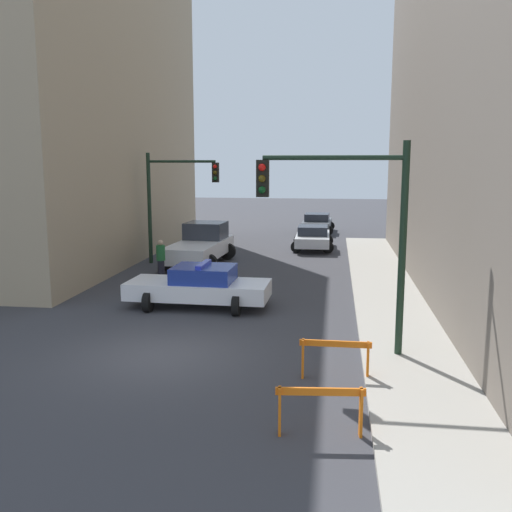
% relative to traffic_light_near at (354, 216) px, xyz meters
% --- Properties ---
extents(ground_plane, '(120.00, 120.00, 0.00)m').
position_rel_traffic_light_near_xyz_m(ground_plane, '(-4.73, -0.60, -3.53)').
color(ground_plane, '#38383D').
extents(sidewalk_right, '(2.40, 44.00, 0.12)m').
position_rel_traffic_light_near_xyz_m(sidewalk_right, '(1.47, -0.60, -3.47)').
color(sidewalk_right, '#9E998E').
rests_on(sidewalk_right, ground_plane).
extents(building_corner_left, '(14.00, 20.00, 16.72)m').
position_rel_traffic_light_near_xyz_m(building_corner_left, '(-16.73, 13.40, 4.83)').
color(building_corner_left, tan).
rests_on(building_corner_left, ground_plane).
extents(traffic_light_near, '(3.64, 0.35, 5.20)m').
position_rel_traffic_light_near_xyz_m(traffic_light_near, '(0.00, 0.00, 0.00)').
color(traffic_light_near, black).
rests_on(traffic_light_near, sidewalk_right).
extents(traffic_light_far, '(3.44, 0.35, 5.20)m').
position_rel_traffic_light_near_xyz_m(traffic_light_far, '(-8.03, 12.02, -0.13)').
color(traffic_light_far, black).
rests_on(traffic_light_far, ground_plane).
extents(police_car, '(4.75, 2.44, 1.52)m').
position_rel_traffic_light_near_xyz_m(police_car, '(-4.86, 4.19, -2.81)').
color(police_car, white).
rests_on(police_car, ground_plane).
extents(white_truck, '(2.87, 5.52, 1.90)m').
position_rel_traffic_light_near_xyz_m(white_truck, '(-6.68, 12.09, -2.62)').
color(white_truck, silver).
rests_on(white_truck, ground_plane).
extents(parked_car_near, '(2.31, 4.32, 1.31)m').
position_rel_traffic_light_near_xyz_m(parked_car_near, '(-1.62, 17.36, -2.86)').
color(parked_car_near, silver).
rests_on(parked_car_near, ground_plane).
extents(parked_car_mid, '(2.37, 4.36, 1.31)m').
position_rel_traffic_light_near_xyz_m(parked_car_mid, '(-1.62, 24.71, -2.86)').
color(parked_car_mid, '#474C51').
rests_on(parked_car_mid, ground_plane).
extents(pedestrian_crossing, '(0.51, 0.51, 1.66)m').
position_rel_traffic_light_near_xyz_m(pedestrian_crossing, '(-7.46, 8.26, -2.67)').
color(pedestrian_crossing, black).
rests_on(pedestrian_crossing, ground_plane).
extents(barrier_front, '(1.60, 0.31, 0.90)m').
position_rel_traffic_light_near_xyz_m(barrier_front, '(-0.65, -4.33, -2.91)').
color(barrier_front, orange).
rests_on(barrier_front, ground_plane).
extents(barrier_mid, '(1.60, 0.17, 0.90)m').
position_rel_traffic_light_near_xyz_m(barrier_mid, '(-0.39, -1.61, -2.91)').
color(barrier_mid, orange).
rests_on(barrier_mid, ground_plane).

